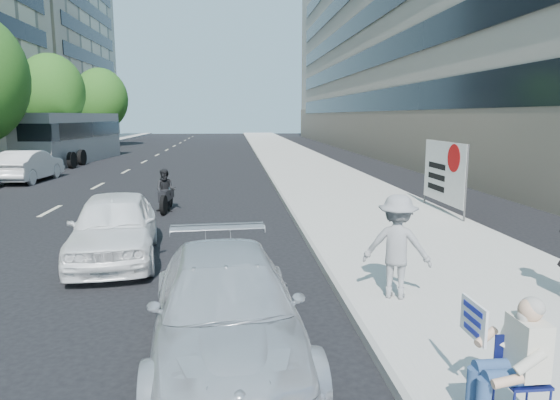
{
  "coord_description": "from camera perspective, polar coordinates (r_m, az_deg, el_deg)",
  "views": [
    {
      "loc": [
        -0.37,
        -9.01,
        3.15
      ],
      "look_at": [
        0.68,
        2.22,
        1.24
      ],
      "focal_mm": 32.0,
      "sensor_mm": 36.0,
      "label": 1
    }
  ],
  "objects": [
    {
      "name": "far_bldg_north",
      "position": [
        77.71,
        -29.0,
        16.51
      ],
      "size": [
        22.0,
        28.0,
        28.0
      ],
      "primitive_type": "cube",
      "color": "beige",
      "rests_on": "ground"
    },
    {
      "name": "jogger",
      "position": [
        8.49,
        13.22,
        -5.19
      ],
      "size": [
        1.28,
        1.03,
        1.73
      ],
      "primitive_type": "imported",
      "rotation": [
        0.0,
        0.0,
        2.74
      ],
      "color": "gray",
      "rests_on": "near_sidewalk"
    },
    {
      "name": "near_sidewalk",
      "position": [
        29.5,
        3.21,
        3.64
      ],
      "size": [
        5.0,
        120.0,
        0.15
      ],
      "primitive_type": "cube",
      "color": "#ABA8A0",
      "rests_on": "ground"
    },
    {
      "name": "bus",
      "position": [
        37.07,
        -22.61,
        6.57
      ],
      "size": [
        3.71,
        12.26,
        3.3
      ],
      "rotation": [
        0.0,
        0.0,
        -0.1
      ],
      "color": "gray",
      "rests_on": "ground"
    },
    {
      "name": "white_sedan_mid",
      "position": [
        27.0,
        -26.76,
        3.52
      ],
      "size": [
        1.86,
        4.67,
        1.51
      ],
      "primitive_type": "imported",
      "rotation": [
        0.0,
        0.0,
        3.08
      ],
      "color": "silver",
      "rests_on": "ground"
    },
    {
      "name": "motorcycle",
      "position": [
        16.92,
        -12.91,
        0.84
      ],
      "size": [
        0.75,
        2.05,
        1.42
      ],
      "rotation": [
        0.0,
        0.0,
        -0.11
      ],
      "color": "black",
      "rests_on": "ground"
    },
    {
      "name": "white_sedan_near",
      "position": [
        11.58,
        -18.4,
        -2.88
      ],
      "size": [
        2.29,
        4.54,
        1.48
      ],
      "primitive_type": "imported",
      "rotation": [
        0.0,
        0.0,
        0.13
      ],
      "color": "white",
      "rests_on": "ground"
    },
    {
      "name": "protest_banner",
      "position": [
        16.42,
        18.23,
        3.03
      ],
      "size": [
        0.08,
        3.06,
        2.2
      ],
      "color": "#4C4C4C",
      "rests_on": "near_sidewalk"
    },
    {
      "name": "tree_far_d",
      "position": [
        41.26,
        -24.69,
        11.19
      ],
      "size": [
        4.8,
        4.8,
        7.65
      ],
      "color": "#382616",
      "rests_on": "ground"
    },
    {
      "name": "ground",
      "position": [
        9.56,
        -2.86,
        -9.64
      ],
      "size": [
        160.0,
        160.0,
        0.0
      ],
      "primitive_type": "plane",
      "color": "black",
      "rests_on": "ground"
    },
    {
      "name": "near_building",
      "position": [
        45.06,
        18.31,
        17.92
      ],
      "size": [
        14.0,
        70.0,
        20.0
      ],
      "primitive_type": "cube",
      "color": "#A49B8D",
      "rests_on": "ground"
    },
    {
      "name": "parked_sedan",
      "position": [
        6.69,
        -6.21,
        -12.11
      ],
      "size": [
        2.24,
        4.82,
        1.36
      ],
      "primitive_type": "imported",
      "rotation": [
        0.0,
        0.0,
        0.07
      ],
      "color": "silver",
      "rests_on": "ground"
    },
    {
      "name": "tree_far_e",
      "position": [
        54.69,
        -19.82,
        10.79
      ],
      "size": [
        5.4,
        5.4,
        7.89
      ],
      "color": "#382616",
      "rests_on": "ground"
    },
    {
      "name": "seated_protester",
      "position": [
        5.53,
        24.99,
        -15.67
      ],
      "size": [
        0.83,
        1.11,
        1.31
      ],
      "color": "navy",
      "rests_on": "near_sidewalk"
    }
  ]
}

